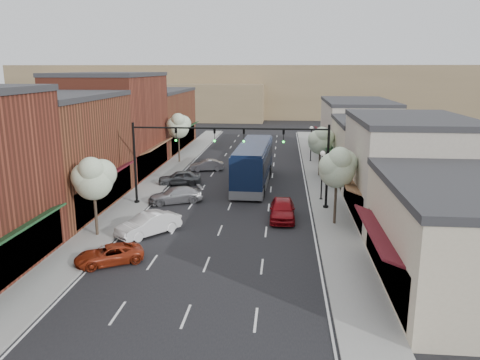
% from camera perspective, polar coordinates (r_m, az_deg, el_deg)
% --- Properties ---
extents(ground, '(160.00, 160.00, 0.00)m').
position_cam_1_polar(ground, '(31.95, -2.93, -7.36)').
color(ground, black).
rests_on(ground, ground).
extents(sidewalk_left, '(2.80, 73.00, 0.15)m').
position_cam_1_polar(sidewalk_left, '(50.97, -9.33, 0.52)').
color(sidewalk_left, gray).
rests_on(sidewalk_left, ground).
extents(sidewalk_right, '(2.80, 73.00, 0.15)m').
position_cam_1_polar(sidewalk_right, '(49.50, 9.84, 0.11)').
color(sidewalk_right, gray).
rests_on(sidewalk_right, ground).
extents(curb_left, '(0.25, 73.00, 0.17)m').
position_cam_1_polar(curb_left, '(50.64, -7.80, 0.49)').
color(curb_left, gray).
rests_on(curb_left, ground).
extents(curb_right, '(0.25, 73.00, 0.17)m').
position_cam_1_polar(curb_right, '(49.41, 8.22, 0.15)').
color(curb_right, gray).
rests_on(curb_right, ground).
extents(bldg_left_midnear, '(10.14, 14.10, 9.40)m').
position_cam_1_polar(bldg_left_midnear, '(40.67, -22.03, 3.01)').
color(bldg_left_midnear, brown).
rests_on(bldg_left_midnear, ground).
extents(bldg_left_midfar, '(10.14, 14.10, 10.90)m').
position_cam_1_polar(bldg_left_midfar, '(53.25, -15.28, 6.60)').
color(bldg_left_midfar, brown).
rests_on(bldg_left_midfar, ground).
extents(bldg_left_far, '(10.14, 18.10, 8.40)m').
position_cam_1_polar(bldg_left_far, '(68.50, -10.54, 7.24)').
color(bldg_left_far, brown).
rests_on(bldg_left_far, ground).
extents(bldg_right_near, '(9.14, 12.10, 5.90)m').
position_cam_1_polar(bldg_right_near, '(26.68, 25.59, -6.35)').
color(bldg_right_near, beige).
rests_on(bldg_right_near, ground).
extents(bldg_right_midnear, '(9.14, 12.10, 7.90)m').
position_cam_1_polar(bldg_right_midnear, '(37.49, 19.64, 1.23)').
color(bldg_right_midnear, '#B4AB9A').
rests_on(bldg_right_midnear, ground).
extents(bldg_right_midfar, '(9.14, 12.10, 6.40)m').
position_cam_1_polar(bldg_right_midfar, '(49.12, 16.21, 3.35)').
color(bldg_right_midfar, beige).
rests_on(bldg_right_midfar, ground).
extents(bldg_right_far, '(9.14, 16.10, 7.40)m').
position_cam_1_polar(bldg_right_far, '(62.71, 13.93, 6.05)').
color(bldg_right_far, '#B4AB9A').
rests_on(bldg_right_far, ground).
extents(hill_far, '(120.00, 30.00, 12.00)m').
position_cam_1_polar(hill_far, '(119.73, 3.29, 10.91)').
color(hill_far, '#7A6647').
rests_on(hill_far, ground).
extents(hill_near, '(50.00, 20.00, 8.00)m').
position_cam_1_polar(hill_near, '(111.72, -10.07, 9.52)').
color(hill_near, '#7A6647').
rests_on(hill_near, ground).
extents(signal_mast_right, '(8.22, 0.46, 7.00)m').
position_cam_1_polar(signal_mast_right, '(38.15, 7.12, 3.21)').
color(signal_mast_right, black).
rests_on(signal_mast_right, ground).
extents(signal_mast_left, '(8.22, 0.46, 7.00)m').
position_cam_1_polar(signal_mast_left, '(39.42, -9.47, 3.46)').
color(signal_mast_left, black).
rests_on(signal_mast_left, ground).
extents(tree_right_near, '(2.85, 2.65, 5.95)m').
position_cam_1_polar(tree_right_near, '(34.41, 11.84, 1.61)').
color(tree_right_near, '#47382B').
rests_on(tree_right_near, ground).
extents(tree_right_far, '(2.85, 2.65, 5.43)m').
position_cam_1_polar(tree_right_far, '(50.18, 9.84, 4.85)').
color(tree_right_far, '#47382B').
rests_on(tree_right_far, ground).
extents(tree_left_near, '(2.85, 2.65, 5.69)m').
position_cam_1_polar(tree_left_near, '(32.86, -17.43, 0.31)').
color(tree_left_near, '#47382B').
rests_on(tree_left_near, ground).
extents(tree_left_far, '(2.85, 2.65, 6.13)m').
position_cam_1_polar(tree_left_far, '(57.30, -7.50, 6.61)').
color(tree_left_far, '#47382B').
rests_on(tree_left_far, ground).
extents(lamp_post_near, '(0.44, 0.44, 4.44)m').
position_cam_1_polar(lamp_post_near, '(41.04, 10.00, 1.54)').
color(lamp_post_near, black).
rests_on(lamp_post_near, ground).
extents(lamp_post_far, '(0.44, 0.44, 4.44)m').
position_cam_1_polar(lamp_post_far, '(58.24, 8.67, 5.09)').
color(lamp_post_far, black).
rests_on(lamp_post_far, ground).
extents(coach_bus, '(3.40, 13.55, 4.11)m').
position_cam_1_polar(coach_bus, '(46.43, 1.65, 2.02)').
color(coach_bus, '#0D1936').
rests_on(coach_bus, ground).
extents(red_hatchback, '(1.92, 4.74, 1.61)m').
position_cam_1_polar(red_hatchback, '(36.07, 5.18, -3.58)').
color(red_hatchback, maroon).
rests_on(red_hatchback, ground).
extents(parked_car_a, '(4.39, 3.60, 1.11)m').
position_cam_1_polar(parked_car_a, '(29.20, -15.70, -8.76)').
color(parked_car_a, maroon).
rests_on(parked_car_a, ground).
extents(parked_car_b, '(4.23, 4.64, 1.54)m').
position_cam_1_polar(parked_car_b, '(33.33, -11.09, -5.30)').
color(parked_car_b, silver).
rests_on(parked_car_b, ground).
extents(parked_car_c, '(5.06, 3.60, 1.36)m').
position_cam_1_polar(parked_car_c, '(40.72, -7.85, -1.84)').
color(parked_car_c, '#949499').
rests_on(parked_car_c, ground).
extents(parked_car_d, '(4.50, 2.56, 1.44)m').
position_cam_1_polar(parked_car_d, '(46.96, -7.34, 0.29)').
color(parked_car_d, '#53575A').
rests_on(parked_car_d, ground).
extents(parked_car_e, '(4.04, 2.26, 1.26)m').
position_cam_1_polar(parked_car_e, '(53.11, -4.08, 1.80)').
color(parked_car_e, '#9C9CA2').
rests_on(parked_car_e, ground).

